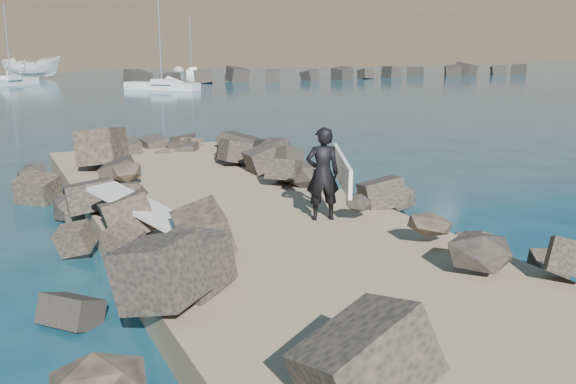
% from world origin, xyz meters
% --- Properties ---
extents(ground, '(800.00, 800.00, 0.00)m').
position_xyz_m(ground, '(0.00, 0.00, 0.00)').
color(ground, '#0F384C').
rests_on(ground, ground).
extents(jetty, '(6.00, 26.00, 0.60)m').
position_xyz_m(jetty, '(0.00, -2.00, 0.30)').
color(jetty, '#8C7759').
rests_on(jetty, ground).
extents(riprap_left, '(2.60, 22.00, 1.00)m').
position_xyz_m(riprap_left, '(-2.90, -1.50, 0.50)').
color(riprap_left, black).
rests_on(riprap_left, ground).
extents(riprap_right, '(2.60, 22.00, 1.00)m').
position_xyz_m(riprap_right, '(2.90, -1.50, 0.50)').
color(riprap_right, black).
rests_on(riprap_right, ground).
extents(breakwater_secondary, '(52.00, 4.00, 1.20)m').
position_xyz_m(breakwater_secondary, '(35.00, 55.00, 0.60)').
color(breakwater_secondary, black).
rests_on(breakwater_secondary, ground).
extents(surfboard_resting, '(1.84, 2.64, 0.09)m').
position_xyz_m(surfboard_resting, '(-2.32, 0.12, 1.04)').
color(surfboard_resting, beige).
rests_on(surfboard_resting, riprap_left).
extents(boat_imported, '(6.91, 3.21, 2.58)m').
position_xyz_m(boat_imported, '(1.03, 70.69, 1.29)').
color(boat_imported, white).
rests_on(boat_imported, ground).
extents(surfer_with_board, '(1.33, 2.22, 1.91)m').
position_xyz_m(surfer_with_board, '(1.30, -0.05, 1.56)').
color(surfer_with_board, black).
rests_on(surfer_with_board, jetty).
extents(sailboat_b, '(5.63, 5.82, 8.06)m').
position_xyz_m(sailboat_b, '(-1.87, 59.54, 0.35)').
color(sailboat_b, silver).
rests_on(sailboat_b, ground).
extents(sailboat_d, '(3.15, 6.49, 7.74)m').
position_xyz_m(sailboat_d, '(21.17, 73.29, 0.35)').
color(sailboat_d, silver).
rests_on(sailboat_d, ground).
extents(sailboat_c, '(6.00, 6.29, 8.59)m').
position_xyz_m(sailboat_c, '(10.10, 46.49, 0.35)').
color(sailboat_c, silver).
rests_on(sailboat_c, ground).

